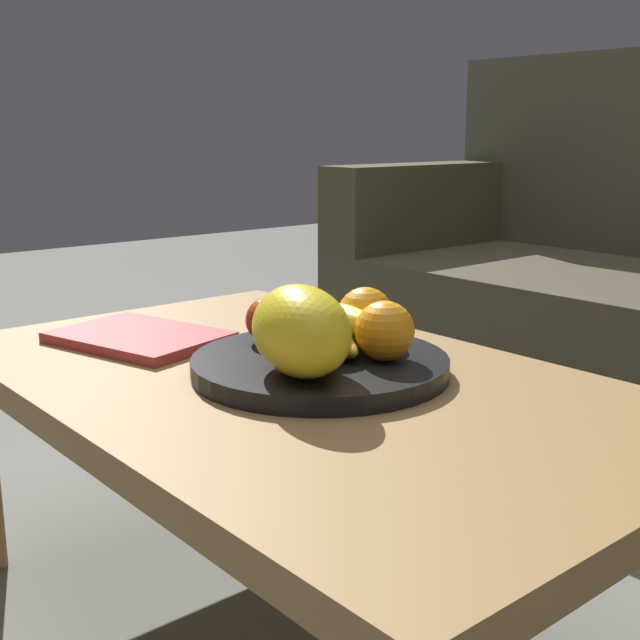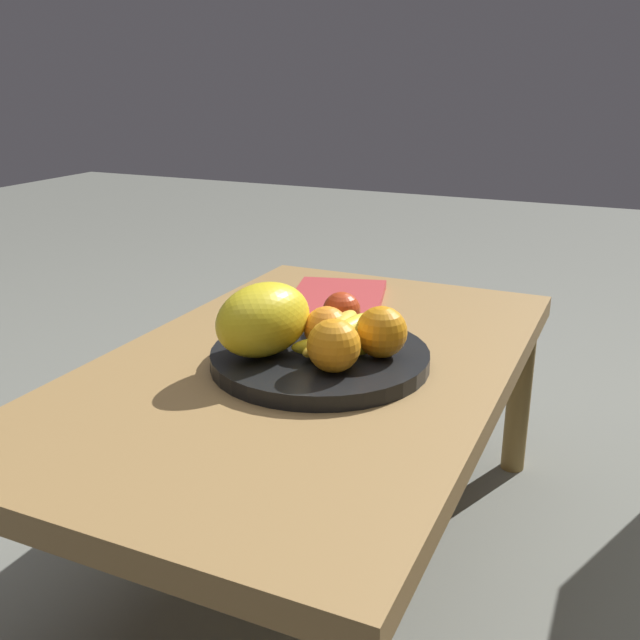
{
  "view_description": "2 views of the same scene",
  "coord_description": "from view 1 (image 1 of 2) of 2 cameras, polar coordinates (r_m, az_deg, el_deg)",
  "views": [
    {
      "loc": [
        0.82,
        -0.65,
        0.71
      ],
      "look_at": [
        0.01,
        0.03,
        0.46
      ],
      "focal_mm": 45.93,
      "sensor_mm": 36.0,
      "label": 1
    },
    {
      "loc": [
        0.98,
        0.47,
        0.83
      ],
      "look_at": [
        0.01,
        0.03,
        0.46
      ],
      "focal_mm": 40.56,
      "sensor_mm": 36.0,
      "label": 2
    }
  ],
  "objects": [
    {
      "name": "banana_bunch",
      "position": [
        1.11,
        1.66,
        -0.71
      ],
      "size": [
        0.16,
        0.15,
        0.06
      ],
      "color": "yellow",
      "rests_on": "fruit_bowl"
    },
    {
      "name": "ground_plane",
      "position": [
        1.26,
        -1.51,
        -21.01
      ],
      "size": [
        8.0,
        8.0,
        0.0
      ],
      "primitive_type": "plane",
      "color": "slate"
    },
    {
      "name": "coffee_table",
      "position": [
        1.11,
        -1.62,
        -6.05
      ],
      "size": [
        1.03,
        0.62,
        0.39
      ],
      "color": "olive",
      "rests_on": "ground_plane"
    },
    {
      "name": "magazine",
      "position": [
        1.29,
        -12.48,
        -1.18
      ],
      "size": [
        0.29,
        0.24,
        0.02
      ],
      "primitive_type": "cube",
      "rotation": [
        0.0,
        0.0,
        0.27
      ],
      "color": "#B83939",
      "rests_on": "coffee_table"
    },
    {
      "name": "fruit_bowl",
      "position": [
        1.1,
        -0.0,
        -3.18
      ],
      "size": [
        0.35,
        0.35,
        0.03
      ],
      "primitive_type": "cylinder",
      "color": "black",
      "rests_on": "coffee_table"
    },
    {
      "name": "apple_front",
      "position": [
        1.16,
        -3.63,
        -0.0
      ],
      "size": [
        0.06,
        0.06,
        0.06
      ],
      "primitive_type": "sphere",
      "color": "#BD3716",
      "rests_on": "fruit_bowl"
    },
    {
      "name": "melon_large_front",
      "position": [
        1.0,
        -1.34,
        -0.76
      ],
      "size": [
        0.19,
        0.16,
        0.11
      ],
      "primitive_type": "ellipsoid",
      "rotation": [
        0.0,
        0.0,
        -0.29
      ],
      "color": "yellow",
      "rests_on": "fruit_bowl"
    },
    {
      "name": "orange_right",
      "position": [
        1.07,
        4.52,
        -0.76
      ],
      "size": [
        0.08,
        0.08,
        0.08
      ],
      "primitive_type": "sphere",
      "color": "orange",
      "rests_on": "fruit_bowl"
    },
    {
      "name": "orange_left",
      "position": [
        1.09,
        0.28,
        -0.62
      ],
      "size": [
        0.07,
        0.07,
        0.07
      ],
      "primitive_type": "sphere",
      "color": "orange",
      "rests_on": "fruit_bowl"
    },
    {
      "name": "orange_front",
      "position": [
        1.16,
        3.16,
        0.34
      ],
      "size": [
        0.08,
        0.08,
        0.08
      ],
      "primitive_type": "sphere",
      "color": "orange",
      "rests_on": "fruit_bowl"
    }
  ]
}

